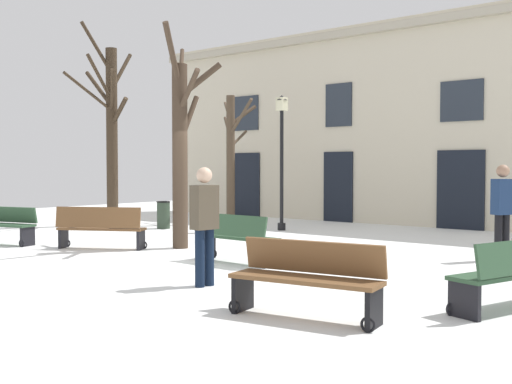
# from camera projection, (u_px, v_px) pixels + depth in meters

# --- Properties ---
(ground_plane) EXTENTS (31.08, 31.08, 0.00)m
(ground_plane) POSITION_uv_depth(u_px,v_px,m) (200.00, 258.00, 11.95)
(ground_plane) COLOR white
(building_facade) EXTENTS (19.42, 0.60, 6.16)m
(building_facade) POSITION_uv_depth(u_px,v_px,m) (404.00, 120.00, 18.65)
(building_facade) COLOR beige
(building_facade) RESTS_ON ground
(tree_right_of_center) EXTENTS (1.94, 1.86, 4.68)m
(tree_right_of_center) POSITION_uv_depth(u_px,v_px,m) (181.00, 144.00, 13.33)
(tree_right_of_center) COLOR #423326
(tree_right_of_center) RESTS_ON ground
(tree_left_of_center) EXTENTS (2.13, 1.52, 3.93)m
(tree_left_of_center) POSITION_uv_depth(u_px,v_px,m) (232.00, 154.00, 19.23)
(tree_left_of_center) COLOR #4C3D2D
(tree_left_of_center) RESTS_ON ground
(tree_center) EXTENTS (2.23, 2.62, 5.98)m
(tree_center) POSITION_uv_depth(u_px,v_px,m) (111.00, 128.00, 18.57)
(tree_center) COLOR #382B1E
(tree_center) RESTS_ON ground
(streetlamp) EXTENTS (0.30, 0.30, 3.71)m
(streetlamp) POSITION_uv_depth(u_px,v_px,m) (282.00, 148.00, 17.14)
(streetlamp) COLOR black
(streetlamp) RESTS_ON ground
(litter_bin) EXTENTS (0.40, 0.40, 0.77)m
(litter_bin) POSITION_uv_depth(u_px,v_px,m) (163.00, 215.00, 17.68)
(litter_bin) COLOR #2D3D2D
(litter_bin) RESTS_ON ground
(bench_by_litter_bin) EXTENTS (1.74, 0.55, 0.89)m
(bench_by_litter_bin) POSITION_uv_depth(u_px,v_px,m) (235.00, 237.00, 11.29)
(bench_by_litter_bin) COLOR #2D4C33
(bench_by_litter_bin) RESTS_ON ground
(bench_near_center_tree) EXTENTS (1.86, 1.28, 0.91)m
(bench_near_center_tree) POSITION_uv_depth(u_px,v_px,m) (100.00, 227.00, 13.23)
(bench_near_center_tree) COLOR brown
(bench_near_center_tree) RESTS_ON ground
(bench_back_to_back_right) EXTENTS (1.85, 0.77, 0.88)m
(bench_back_to_back_right) POSITION_uv_depth(u_px,v_px,m) (307.00, 278.00, 7.17)
(bench_back_to_back_right) COLOR brown
(bench_back_to_back_right) RESTS_ON ground
(bench_far_corner) EXTENTS (1.85, 0.91, 0.84)m
(bench_far_corner) POSITION_uv_depth(u_px,v_px,m) (1.00, 224.00, 14.12)
(bench_far_corner) COLOR #2D4C33
(bench_far_corner) RESTS_ON ground
(person_by_shop_door) EXTENTS (0.27, 0.40, 1.73)m
(person_by_shop_door) POSITION_uv_depth(u_px,v_px,m) (204.00, 220.00, 9.06)
(person_by_shop_door) COLOR black
(person_by_shop_door) RESTS_ON ground
(person_crossing_plaza) EXTENTS (0.37, 0.44, 1.78)m
(person_crossing_plaza) POSITION_uv_depth(u_px,v_px,m) (502.00, 207.00, 11.57)
(person_crossing_plaza) COLOR black
(person_crossing_plaza) RESTS_ON ground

